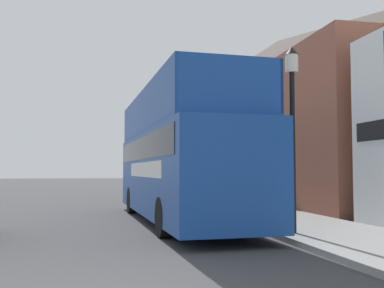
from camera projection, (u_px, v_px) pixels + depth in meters
ground_plane at (90, 200)px, 25.25m from camera, size 144.00×144.00×0.00m
sidewalk at (212, 201)px, 23.63m from camera, size 3.26×108.00×0.14m
brick_terrace_rear at (279, 119)px, 26.80m from camera, size 6.00×23.74×9.49m
tour_bus at (178, 165)px, 14.81m from camera, size 3.05×11.06×4.25m
parked_car_ahead_of_bus at (158, 189)px, 23.65m from camera, size 1.93×4.02×1.48m
lamp_post_nearest at (292, 103)px, 11.30m from camera, size 0.35×0.35×4.69m
lamp_post_second at (217, 131)px, 18.42m from camera, size 0.35×0.35×4.55m
lamp_post_third at (182, 141)px, 25.51m from camera, size 0.35×0.35×4.67m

